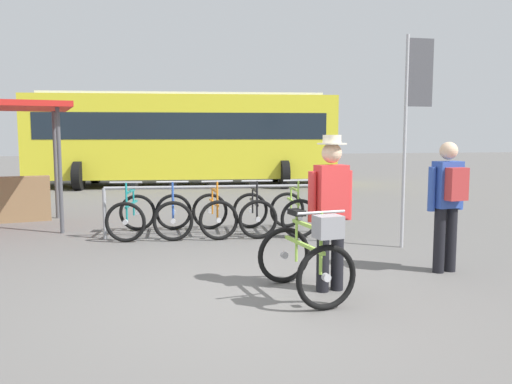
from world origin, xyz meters
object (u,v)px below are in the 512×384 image
Objects in this scene: bus_distant at (184,134)px; pedestrian_with_backpack at (448,198)px; racked_bike_black at (254,213)px; featured_bicycle at (307,257)px; racked_bike_blue at (173,214)px; person_with_featured_bike at (331,206)px; racked_bike_teal at (132,215)px; racked_bike_orange at (214,213)px; racked_bike_lime at (293,212)px; banner_flag at (414,101)px.

pedestrian_with_backpack is at bearing -78.68° from bus_distant.
racked_bike_black is 0.93× the size of featured_bicycle.
person_with_featured_bike reaches higher than racked_bike_blue.
racked_bike_teal is 1.40m from racked_bike_orange.
racked_bike_blue is 0.98× the size of racked_bike_black.
featured_bicycle is at bearing -72.18° from racked_bike_blue.
featured_bicycle is at bearing -92.81° from racked_bike_black.
racked_bike_lime is at bearing 110.94° from pedestrian_with_backpack.
banner_flag is at bearing -47.01° from racked_bike_lime.
racked_bike_blue and racked_bike_lime have the same top height.
bus_distant reaches higher than person_with_featured_bike.
racked_bike_black is 0.70m from racked_bike_lime.
banner_flag is (2.83, -1.65, 1.86)m from racked_bike_orange.
racked_bike_black is at bearing -4.57° from racked_bike_blue.
racked_bike_orange is 0.92× the size of featured_bicycle.
racked_bike_black is at bearing 121.18° from pedestrian_with_backpack.
racked_bike_blue is at bearing -95.37° from bus_distant.
featured_bicycle is (0.52, -3.73, 0.08)m from racked_bike_orange.
pedestrian_with_backpack is (2.02, 0.63, 0.49)m from featured_bicycle.
bus_distant reaches higher than racked_bike_teal.
racked_bike_teal is 1.05× the size of racked_bike_orange.
featured_bicycle is at bearing -88.26° from bus_distant.
racked_bike_teal and racked_bike_lime have the same top height.
banner_flag reaches higher than racked_bike_orange.
racked_bike_blue is at bearing 175.43° from racked_bike_lime.
racked_bike_orange is 3.76m from featured_bicycle.
pedestrian_with_backpack is (1.70, 0.44, -0.01)m from person_with_featured_bike.
banner_flag is at bearing -36.77° from racked_bike_black.
featured_bicycle is at bearing -137.98° from banner_flag.
racked_bike_lime is (2.09, -0.17, -0.00)m from racked_bike_blue.
racked_bike_orange is 4.04m from pedestrian_with_backpack.
racked_bike_lime and featured_bicycle have the same top height.
racked_bike_orange is 0.99× the size of racked_bike_black.
racked_bike_blue is at bearing 135.75° from pedestrian_with_backpack.
racked_bike_orange and racked_bike_lime have the same top height.
featured_bicycle is (-0.18, -3.67, 0.08)m from racked_bike_black.
pedestrian_with_backpack is (1.84, -3.04, 0.57)m from racked_bike_black.
racked_bike_blue is 0.11× the size of bus_distant.
banner_flag is at bearing 42.02° from featured_bicycle.
racked_bike_lime is at bearing -4.57° from racked_bike_orange.
banner_flag reaches higher than racked_bike_blue.
featured_bicycle is 0.63m from person_with_featured_bike.
bus_distant is at bearing 93.25° from person_with_featured_bike.
racked_bike_black is 1.02× the size of racked_bike_lime.
pedestrian_with_backpack reaches higher than racked_bike_lime.
pedestrian_with_backpack is at bearing -58.82° from racked_bike_black.
racked_bike_teal and racked_bike_blue have the same top height.
racked_bike_black is 9.09m from bus_distant.
racked_bike_lime is at bearing -4.57° from racked_bike_black.
racked_bike_black is at bearing 87.19° from featured_bicycle.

